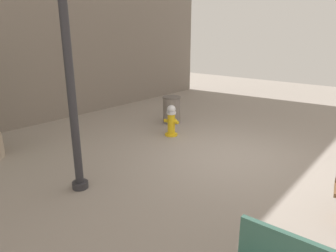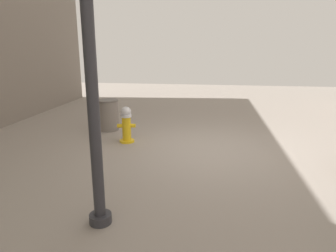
{
  "view_description": "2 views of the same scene",
  "coord_description": "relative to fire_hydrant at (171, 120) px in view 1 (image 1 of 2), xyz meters",
  "views": [
    {
      "loc": [
        -2.95,
        5.64,
        2.65
      ],
      "look_at": [
        0.83,
        1.15,
        0.83
      ],
      "focal_mm": 32.07,
      "sensor_mm": 36.0,
      "label": 1
    },
    {
      "loc": [
        0.02,
        6.15,
        2.15
      ],
      "look_at": [
        0.78,
        0.94,
        0.75
      ],
      "focal_mm": 31.92,
      "sensor_mm": 36.0,
      "label": 2
    }
  ],
  "objects": [
    {
      "name": "ground_plane",
      "position": [
        -1.94,
        0.31,
        -0.42
      ],
      "size": [
        23.4,
        23.4,
        0.0
      ],
      "primitive_type": "plane",
      "color": "gray"
    },
    {
      "name": "fire_hydrant",
      "position": [
        0.0,
        0.0,
        0.0
      ],
      "size": [
        0.43,
        0.41,
        0.84
      ],
      "color": "gold",
      "rests_on": "ground_plane"
    },
    {
      "name": "trash_bin",
      "position": [
        0.77,
        -0.95,
        -0.01
      ],
      "size": [
        0.56,
        0.56,
        0.81
      ],
      "color": "slate",
      "rests_on": "ground_plane"
    },
    {
      "name": "street_lamp",
      "position": [
        -0.59,
        3.29,
        1.96
      ],
      "size": [
        0.36,
        0.36,
        3.83
      ],
      "color": "#2D2D33",
      "rests_on": "ground_plane"
    }
  ]
}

